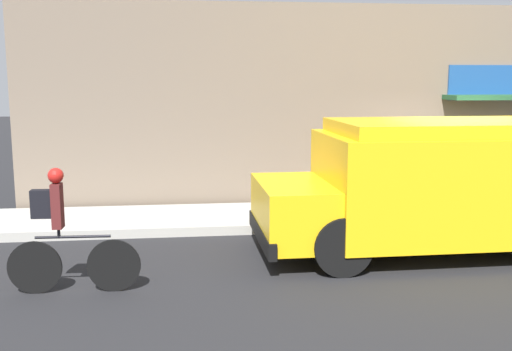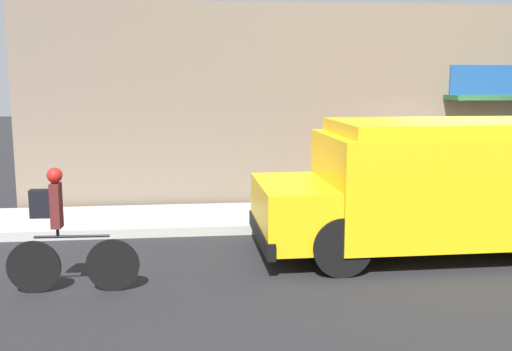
% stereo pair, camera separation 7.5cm
% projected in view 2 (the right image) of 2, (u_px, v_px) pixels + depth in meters
% --- Properties ---
extents(ground_plane, '(70.00, 70.00, 0.00)m').
position_uv_depth(ground_plane, '(461.00, 229.00, 11.05)').
color(ground_plane, '#232326').
extents(sidewalk, '(28.00, 2.00, 0.17)m').
position_uv_depth(sidewalk, '(439.00, 212.00, 12.02)').
color(sidewalk, '#ADAAA3').
rests_on(sidewalk, ground_plane).
extents(storefront, '(16.94, 0.90, 4.28)m').
position_uv_depth(storefront, '(426.00, 106.00, 12.88)').
color(storefront, '#756656').
rests_on(storefront, ground_plane).
extents(school_bus, '(5.54, 2.71, 2.10)m').
position_uv_depth(school_bus, '(446.00, 183.00, 9.43)').
color(school_bus, yellow).
rests_on(school_bus, ground_plane).
extents(cyclist, '(1.69, 0.20, 1.64)m').
position_uv_depth(cyclist, '(63.00, 234.00, 7.66)').
color(cyclist, black).
rests_on(cyclist, ground_plane).
extents(trash_bin, '(0.53, 0.53, 0.91)m').
position_uv_depth(trash_bin, '(500.00, 183.00, 12.24)').
color(trash_bin, '#2D5138').
rests_on(trash_bin, sidewalk).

